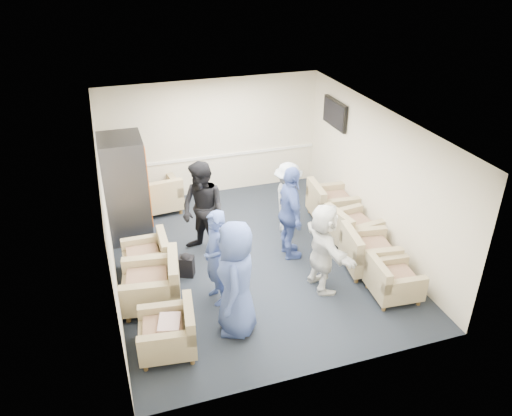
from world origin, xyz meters
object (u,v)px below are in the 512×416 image
object	(u,v)px
armchair_left_near	(171,333)
armchair_right_midnear	(366,253)
armchair_corner	(160,196)
person_front_right	(323,248)
armchair_right_near	(391,281)
person_back_right	(288,199)
person_mid_right	(290,213)
armchair_right_midfar	(351,230)
person_mid_left	(216,258)
armchair_left_far	(149,258)
vending_machine	(126,188)
armchair_right_far	(329,204)
armchair_left_mid	(155,285)
person_back_left	(203,211)
person_front_left	(236,279)

from	to	relation	value
armchair_left_near	armchair_right_midnear	distance (m)	3.82
armchair_corner	person_front_right	bearing A→B (deg)	115.71
armchair_right_near	person_back_right	distance (m)	2.69
person_mid_right	armchair_right_midfar	bearing A→B (deg)	-86.03
person_mid_left	armchair_left_far	bearing A→B (deg)	-148.36
vending_machine	person_front_right	size ratio (longest dim) A/B	1.29
armchair_right_midfar	person_mid_right	xyz separation A→B (m)	(-1.27, 0.02, 0.57)
armchair_right_midfar	vending_machine	xyz separation A→B (m)	(-4.07, 1.76, 0.70)
vending_machine	person_front_right	distance (m)	4.10
armchair_right_far	person_mid_left	distance (m)	3.55
person_mid_left	person_back_right	xyz separation A→B (m)	(1.88, 1.66, -0.06)
armchair_right_midfar	person_mid_left	world-z (taller)	person_mid_left
armchair_left_mid	armchair_right_midnear	size ratio (longest dim) A/B	1.07
person_mid_left	armchair_left_mid	bearing A→B (deg)	-110.91
armchair_left_far	person_back_left	world-z (taller)	person_back_left
vending_machine	person_mid_left	bearing A→B (deg)	-65.83
armchair_left_mid	armchair_left_near	bearing A→B (deg)	11.59
person_back_right	armchair_left_far	bearing A→B (deg)	108.49
armchair_left_mid	person_back_left	size ratio (longest dim) A/B	0.56
person_front_left	person_back_left	distance (m)	2.21
person_front_left	person_mid_right	size ratio (longest dim) A/B	1.03
armchair_left_near	armchair_left_mid	world-z (taller)	armchair_left_mid
armchair_left_near	armchair_left_far	xyz separation A→B (m)	(-0.05, 2.05, -0.01)
armchair_left_far	person_back_right	bearing A→B (deg)	101.33
armchair_right_midnear	armchair_right_far	xyz separation A→B (m)	(0.17, 1.91, 0.01)
person_front_left	person_back_left	size ratio (longest dim) A/B	1.00
armchair_left_mid	person_back_right	bearing A→B (deg)	125.26
armchair_left_mid	person_mid_left	size ratio (longest dim) A/B	0.63
armchair_left_far	person_front_left	bearing A→B (deg)	30.33
person_mid_left	person_back_right	bearing A→B (deg)	121.69
armchair_right_far	person_mid_right	bearing A→B (deg)	133.47
person_mid_right	person_back_right	bearing A→B (deg)	-13.27
armchair_left_near	person_mid_left	size ratio (longest dim) A/B	0.54
person_front_left	armchair_left_far	bearing A→B (deg)	-130.10
person_front_right	person_back_right	bearing A→B (deg)	-4.89
person_back_right	armchair_right_midnear	bearing A→B (deg)	-143.89
armchair_corner	person_front_left	world-z (taller)	person_front_left
person_mid_right	armchair_right_near	bearing A→B (deg)	-140.70
armchair_corner	person_back_right	bearing A→B (deg)	137.24
armchair_left_far	person_front_right	bearing A→B (deg)	64.61
person_front_left	armchair_right_far	bearing A→B (deg)	153.69
armchair_right_midfar	person_back_right	xyz separation A→B (m)	(-1.02, 0.81, 0.43)
armchair_corner	person_back_left	xyz separation A→B (m)	(0.55, -1.98, 0.58)
armchair_left_far	armchair_right_far	bearing A→B (deg)	102.02
armchair_left_far	person_mid_right	distance (m)	2.68
person_mid_left	vending_machine	bearing A→B (deg)	-165.62
armchair_right_near	person_mid_right	size ratio (longest dim) A/B	0.45
person_front_right	armchair_right_midnear	bearing A→B (deg)	-78.77
armchair_right_midnear	person_front_left	bearing A→B (deg)	114.63
armchair_right_far	armchair_left_far	bearing A→B (deg)	106.72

